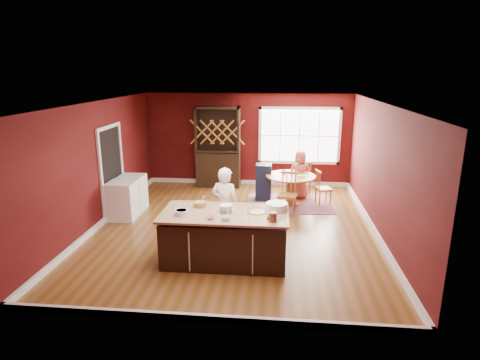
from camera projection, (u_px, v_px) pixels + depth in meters
The scene contains 28 objects.
room_shell at pixel (235, 168), 8.46m from camera, with size 7.00×7.00×7.00m.
window at pixel (299, 136), 11.61m from camera, with size 2.36×0.10×1.66m, color white, non-canonical shape.
doorway at pixel (112, 172), 9.40m from camera, with size 0.08×1.26×2.13m, color white, non-canonical shape.
kitchen_island at pixel (225, 238), 7.18m from camera, with size 2.24×1.17×0.92m.
dining_table at pixel (290, 183), 10.25m from camera, with size 1.27×1.27×0.75m.
baker at pixel (225, 206), 7.79m from camera, with size 0.57×0.37×1.56m, color white.
layer_cake at pixel (226, 208), 7.06m from camera, with size 0.32×0.32×0.13m, color white, non-canonical shape.
bowl_blue at pixel (182, 212), 6.91m from camera, with size 0.24×0.24×0.09m, color white.
bowl_yellow at pixel (200, 204), 7.33m from camera, with size 0.24×0.24×0.09m, color olive.
bowl_pink at pixel (210, 218), 6.70m from camera, with size 0.14×0.14×0.05m, color silver.
bowl_olive at pixel (226, 219), 6.66m from camera, with size 0.15×0.15×0.06m, color beige.
drinking_glass at pixel (248, 210), 6.94m from camera, with size 0.08×0.08×0.16m, color white.
dinner_plate at pixel (257, 212), 7.03m from camera, with size 0.27×0.27×0.02m, color beige.
white_tub at pixel (277, 207), 7.14m from camera, with size 0.39×0.39×0.13m, color beige.
stoneware_crock at pixel (273, 217), 6.60m from camera, with size 0.13×0.13×0.16m, color #463017.
toy_figurine at pixel (268, 217), 6.70m from camera, with size 0.05×0.05×0.08m, color yellow, non-canonical shape.
rug at pixel (290, 203), 10.39m from camera, with size 2.16×1.67×0.01m, color brown.
chair_east at pixel (324, 187), 10.24m from camera, with size 0.38×0.36×0.90m, color brown, non-canonical shape.
chair_south at pixel (287, 194), 9.48m from camera, with size 0.43×0.41×1.02m, color brown, non-canonical shape.
chair_north at pixel (302, 178), 10.95m from camera, with size 0.41×0.39×0.98m, color brown, non-canonical shape.
seated_woman at pixel (300, 175), 10.69m from camera, with size 0.63×0.41×1.29m, color #C05E51.
high_chair at pixel (264, 181), 10.59m from camera, with size 0.41×0.41×1.00m, color black, non-canonical shape.
toddler at pixel (262, 169), 10.58m from camera, with size 0.18×0.14×0.26m, color #8CA5BF, non-canonical shape.
table_plate at pixel (301, 176), 10.11m from camera, with size 0.20×0.20×0.02m, color beige.
table_cup at pixel (284, 172), 10.39m from camera, with size 0.11×0.11×0.09m, color silver.
hutch at pixel (218, 147), 11.68m from camera, with size 1.28×0.53×2.34m, color #311A10.
washer at pixel (122, 200), 9.22m from camera, with size 0.61×0.59×0.88m, color white.
dryer at pixel (132, 193), 9.83m from camera, with size 0.60×0.58×0.86m, color silver.
Camera 1 is at (0.90, -8.18, 3.34)m, focal length 30.00 mm.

